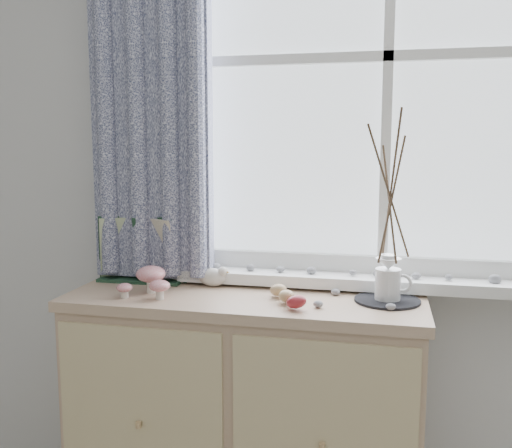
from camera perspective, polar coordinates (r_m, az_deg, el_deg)
name	(u,v)px	position (r m, az deg, el deg)	size (l,w,h in m)	color
sideboard	(245,414)	(2.09, -1.12, -18.43)	(1.20, 0.45, 0.85)	tan
botanical_book	(137,249)	(2.11, -11.82, -2.48)	(0.36, 0.13, 0.25)	#1B3A26
toadstool_cluster	(150,279)	(1.96, -10.57, -5.42)	(0.18, 0.16, 0.09)	silver
wooden_eggs	(287,296)	(1.83, 3.10, -7.17)	(0.13, 0.17, 0.07)	tan
songbird_figurine	(212,276)	(2.05, -4.41, -5.20)	(0.14, 0.07, 0.07)	white
crocheted_doily	(387,300)	(1.91, 12.99, -7.45)	(0.21, 0.21, 0.01)	black
twig_pitcher	(391,192)	(1.84, 13.34, 3.17)	(0.25, 0.25, 0.62)	white
sideboard_pebbles	(348,301)	(1.85, 9.15, -7.60)	(0.25, 0.19, 0.02)	gray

